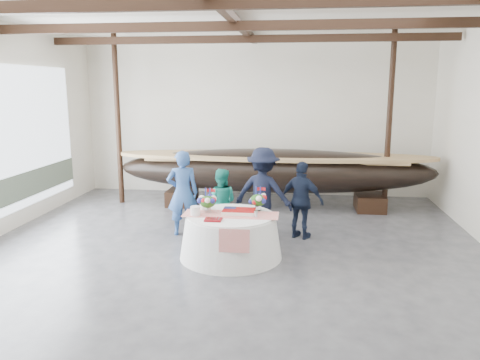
# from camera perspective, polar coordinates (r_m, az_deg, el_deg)

# --- Properties ---
(floor) EXTENTS (10.00, 12.00, 0.01)m
(floor) POSITION_cam_1_polar(r_m,az_deg,el_deg) (8.33, -2.16, -10.80)
(floor) COLOR #3D3D42
(floor) RESTS_ON ground
(wall_back) EXTENTS (10.00, 0.02, 4.50)m
(wall_back) POSITION_cam_1_polar(r_m,az_deg,el_deg) (13.70, 1.79, 7.65)
(wall_back) COLOR silver
(wall_back) RESTS_ON ground
(pavilion_structure) EXTENTS (9.80, 11.76, 4.50)m
(pavilion_structure) POSITION_cam_1_polar(r_m,az_deg,el_deg) (8.51, -1.52, 17.18)
(pavilion_structure) COLOR black
(pavilion_structure) RESTS_ON ground
(longboat_display) EXTENTS (8.25, 1.65, 1.55)m
(longboat_display) POSITION_cam_1_polar(r_m,az_deg,el_deg) (12.20, 4.18, 1.18)
(longboat_display) COLOR black
(longboat_display) RESTS_ON ground
(banquet_table) EXTENTS (1.90, 1.90, 0.82)m
(banquet_table) POSITION_cam_1_polar(r_m,az_deg,el_deg) (8.76, -1.13, -6.81)
(banquet_table) COLOR silver
(banquet_table) RESTS_ON ground
(tabletop_items) EXTENTS (1.76, 1.05, 0.40)m
(tabletop_items) POSITION_cam_1_polar(r_m,az_deg,el_deg) (8.77, -1.23, -3.00)
(tabletop_items) COLOR red
(tabletop_items) RESTS_ON banquet_table
(guest_woman_blue) EXTENTS (0.76, 0.60, 1.83)m
(guest_woman_blue) POSITION_cam_1_polar(r_m,az_deg,el_deg) (10.00, -7.00, -1.58)
(guest_woman_blue) COLOR #2A4C87
(guest_woman_blue) RESTS_ON ground
(guest_woman_teal) EXTENTS (0.72, 0.57, 1.45)m
(guest_woman_teal) POSITION_cam_1_polar(r_m,az_deg,el_deg) (9.90, -2.37, -2.76)
(guest_woman_teal) COLOR #1A8776
(guest_woman_teal) RESTS_ON ground
(guest_man_left) EXTENTS (1.35, 0.94, 1.90)m
(guest_man_left) POSITION_cam_1_polar(r_m,az_deg,el_deg) (9.78, 2.83, -1.57)
(guest_man_left) COLOR black
(guest_man_left) RESTS_ON ground
(guest_man_right) EXTENTS (1.03, 0.77, 1.63)m
(guest_man_right) POSITION_cam_1_polar(r_m,az_deg,el_deg) (9.79, 7.54, -2.47)
(guest_man_right) COLOR black
(guest_man_right) RESTS_ON ground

